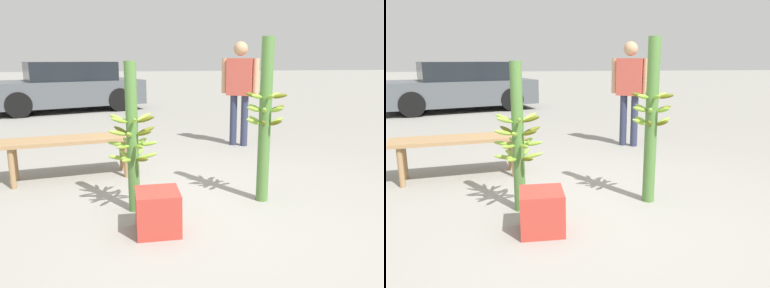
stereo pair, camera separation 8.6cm
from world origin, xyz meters
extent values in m
plane|color=gray|center=(0.00, 0.00, 0.00)|extent=(80.00, 80.00, 0.00)
cylinder|color=#4C7A38|center=(-0.64, 0.15, 0.68)|extent=(0.10, 0.10, 1.35)
ellipsoid|color=#5D6216|center=(-0.53, 0.10, 0.86)|extent=(0.17, 0.11, 0.09)
ellipsoid|color=#84B238|center=(-0.54, 0.23, 0.86)|extent=(0.16, 0.13, 0.09)
ellipsoid|color=#5D6216|center=(-0.66, 0.28, 0.86)|extent=(0.05, 0.18, 0.09)
ellipsoid|color=#84B238|center=(-0.76, 0.21, 0.86)|extent=(0.17, 0.11, 0.09)
ellipsoid|color=#84B238|center=(-0.75, 0.08, 0.86)|extent=(0.16, 0.13, 0.09)
ellipsoid|color=#84B238|center=(-0.63, 0.02, 0.86)|extent=(0.05, 0.18, 0.09)
ellipsoid|color=#84B238|center=(-0.67, 0.03, 0.74)|extent=(0.07, 0.18, 0.08)
ellipsoid|color=#5D6216|center=(-0.55, 0.07, 0.74)|extent=(0.16, 0.15, 0.08)
ellipsoid|color=#5D6216|center=(-0.52, 0.19, 0.74)|extent=(0.18, 0.09, 0.08)
ellipsoid|color=#5D6216|center=(-0.62, 0.28, 0.74)|extent=(0.07, 0.18, 0.08)
ellipsoid|color=#5D6216|center=(-0.74, 0.24, 0.74)|extent=(0.16, 0.15, 0.08)
ellipsoid|color=#84B238|center=(-0.77, 0.11, 0.74)|extent=(0.18, 0.09, 0.08)
ellipsoid|color=#84B238|center=(-0.51, 0.13, 0.63)|extent=(0.18, 0.06, 0.06)
ellipsoid|color=#84B238|center=(-0.56, 0.26, 0.63)|extent=(0.14, 0.16, 0.06)
ellipsoid|color=#84B238|center=(-0.69, 0.28, 0.63)|extent=(0.10, 0.18, 0.06)
ellipsoid|color=#84B238|center=(-0.77, 0.17, 0.63)|extent=(0.18, 0.06, 0.06)
ellipsoid|color=#84B238|center=(-0.73, 0.05, 0.63)|extent=(0.14, 0.16, 0.06)
ellipsoid|color=#84B238|center=(-0.60, 0.03, 0.63)|extent=(0.10, 0.18, 0.06)
ellipsoid|color=#5D6216|center=(-0.57, 0.04, 0.51)|extent=(0.13, 0.17, 0.07)
ellipsoid|color=#84B238|center=(-0.51, 0.16, 0.51)|extent=(0.18, 0.05, 0.07)
ellipsoid|color=#84B238|center=(-0.59, 0.27, 0.51)|extent=(0.11, 0.17, 0.07)
ellipsoid|color=#84B238|center=(-0.72, 0.26, 0.51)|extent=(0.13, 0.17, 0.07)
ellipsoid|color=#84B238|center=(-0.78, 0.14, 0.51)|extent=(0.18, 0.05, 0.07)
ellipsoid|color=#84B238|center=(-0.70, 0.03, 0.51)|extent=(0.11, 0.17, 0.07)
cylinder|color=#4C7A38|center=(0.60, 0.19, 0.78)|extent=(0.12, 0.12, 1.57)
ellipsoid|color=#5D6216|center=(0.50, 0.25, 1.03)|extent=(0.15, 0.11, 0.07)
ellipsoid|color=#84B238|center=(0.49, 0.13, 1.03)|extent=(0.15, 0.10, 0.07)
ellipsoid|color=#84B238|center=(0.60, 0.06, 1.03)|extent=(0.04, 0.15, 0.07)
ellipsoid|color=#5D6216|center=(0.71, 0.12, 1.03)|extent=(0.15, 0.11, 0.07)
ellipsoid|color=#84B238|center=(0.71, 0.25, 1.03)|extent=(0.15, 0.10, 0.07)
ellipsoid|color=#84B238|center=(0.61, 0.31, 1.03)|extent=(0.04, 0.15, 0.07)
ellipsoid|color=#84B238|center=(0.67, 0.09, 0.91)|extent=(0.12, 0.14, 0.08)
ellipsoid|color=#5D6216|center=(0.73, 0.20, 0.91)|extent=(0.15, 0.05, 0.08)
ellipsoid|color=#5D6216|center=(0.66, 0.30, 0.91)|extent=(0.10, 0.15, 0.08)
ellipsoid|color=#84B238|center=(0.53, 0.29, 0.91)|extent=(0.12, 0.14, 0.08)
ellipsoid|color=#84B238|center=(0.48, 0.18, 0.91)|extent=(0.15, 0.05, 0.08)
ellipsoid|color=#84B238|center=(0.55, 0.08, 0.91)|extent=(0.10, 0.15, 0.08)
ellipsoid|color=#84B238|center=(0.48, 0.18, 0.79)|extent=(0.15, 0.05, 0.09)
ellipsoid|color=#5D6216|center=(0.55, 0.08, 0.79)|extent=(0.10, 0.15, 0.09)
ellipsoid|color=#5D6216|center=(0.67, 0.09, 0.79)|extent=(0.11, 0.15, 0.09)
ellipsoid|color=#84B238|center=(0.72, 0.19, 0.79)|extent=(0.15, 0.05, 0.09)
ellipsoid|color=#84B238|center=(0.66, 0.30, 0.79)|extent=(0.10, 0.15, 0.09)
ellipsoid|color=#84B238|center=(0.54, 0.29, 0.79)|extent=(0.11, 0.15, 0.09)
cylinder|color=#2D334C|center=(1.02, 2.60, 0.40)|extent=(0.15, 0.15, 0.81)
cylinder|color=#2D334C|center=(1.18, 2.51, 0.40)|extent=(0.15, 0.15, 0.81)
cube|color=#BF4C3F|center=(1.10, 2.56, 1.09)|extent=(0.43, 0.37, 0.57)
cylinder|color=tan|center=(0.89, 2.69, 1.11)|extent=(0.13, 0.13, 0.54)
cylinder|color=tan|center=(1.31, 2.42, 1.11)|extent=(0.13, 0.13, 0.54)
sphere|color=tan|center=(1.10, 2.56, 1.52)|extent=(0.22, 0.22, 0.22)
cube|color=#99754C|center=(-1.33, 1.24, 0.46)|extent=(1.54, 0.67, 0.04)
cylinder|color=#99754C|center=(-1.96, 1.30, 0.22)|extent=(0.06, 0.06, 0.44)
cylinder|color=#99754C|center=(-0.75, 1.49, 0.22)|extent=(0.06, 0.06, 0.44)
cylinder|color=#99754C|center=(-1.91, 0.99, 0.22)|extent=(0.06, 0.06, 0.44)
cylinder|color=#99754C|center=(-0.70, 1.18, 0.22)|extent=(0.06, 0.06, 0.44)
cube|color=#4C5156|center=(-2.22, 7.40, 0.49)|extent=(4.31, 2.89, 0.64)
cube|color=black|center=(-2.07, 7.45, 1.05)|extent=(2.57, 2.19, 0.48)
cylinder|color=black|center=(-3.14, 6.27, 0.31)|extent=(0.64, 0.38, 0.61)
cylinder|color=black|center=(-3.64, 7.75, 0.31)|extent=(0.64, 0.38, 0.61)
cylinder|color=black|center=(-0.81, 7.05, 0.31)|extent=(0.64, 0.38, 0.61)
cylinder|color=black|center=(-1.30, 8.53, 0.31)|extent=(0.64, 0.38, 0.61)
cube|color=#B2382D|center=(-0.47, -0.32, 0.17)|extent=(0.35, 0.35, 0.35)
camera|label=1|loc=(-0.71, -3.13, 1.37)|focal=35.00mm
camera|label=2|loc=(-0.63, -3.14, 1.37)|focal=35.00mm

